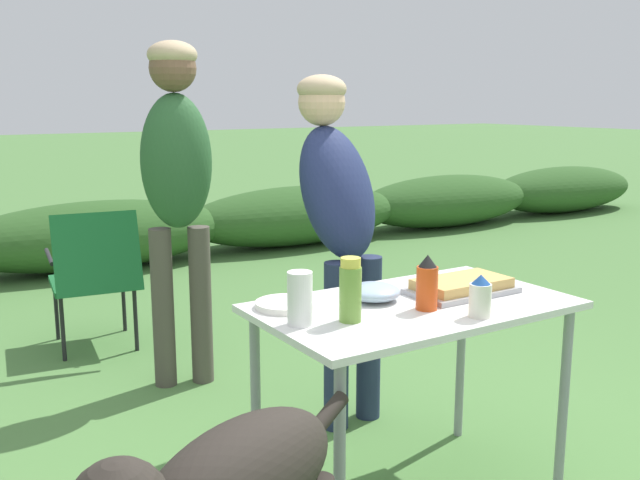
{
  "coord_description": "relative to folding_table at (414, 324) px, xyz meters",
  "views": [
    {
      "loc": [
        -1.55,
        -1.86,
        1.44
      ],
      "look_at": [
        -0.08,
        0.5,
        0.89
      ],
      "focal_mm": 40.0,
      "sensor_mm": 36.0,
      "label": 1
    }
  ],
  "objects": [
    {
      "name": "mayo_bottle",
      "position": [
        0.08,
        -0.24,
        0.14
      ],
      "size": [
        0.07,
        0.07,
        0.14
      ],
      "color": "silver",
      "rests_on": "folding_table"
    },
    {
      "name": "camp_chair_green_behind_table",
      "position": [
        -0.55,
        2.17,
        -0.2
      ],
      "size": [
        0.54,
        0.64,
        0.83
      ],
      "rotation": [
        0.0,
        0.0,
        -0.13
      ],
      "color": "#19602D",
      "rests_on": "ground"
    },
    {
      "name": "folding_table",
      "position": [
        0.0,
        0.0,
        0.0
      ],
      "size": [
        1.1,
        0.64,
        0.74
      ],
      "color": "silver",
      "rests_on": "ground"
    },
    {
      "name": "mixing_bowl",
      "position": [
        -0.1,
        0.1,
        0.11
      ],
      "size": [
        0.19,
        0.19,
        0.06
      ],
      "primitive_type": "ellipsoid",
      "color": "#99B2CC",
      "rests_on": "folding_table"
    },
    {
      "name": "food_tray",
      "position": [
        0.23,
        0.01,
        0.1
      ],
      "size": [
        0.39,
        0.23,
        0.06
      ],
      "color": "#9E9EA3",
      "rests_on": "folding_table"
    },
    {
      "name": "relish_jar",
      "position": [
        -0.31,
        -0.05,
        0.18
      ],
      "size": [
        0.07,
        0.07,
        0.21
      ],
      "color": "olive",
      "rests_on": "folding_table"
    },
    {
      "name": "standing_person_in_dark_puffer",
      "position": [
        0.16,
        0.73,
        0.31
      ],
      "size": [
        0.38,
        0.49,
        1.55
      ],
      "rotation": [
        0.0,
        0.0,
        0.09
      ],
      "color": "#232D4C",
      "rests_on": "ground"
    },
    {
      "name": "hot_sauce_bottle",
      "position": [
        -0.01,
        -0.08,
        0.17
      ],
      "size": [
        0.07,
        0.07,
        0.19
      ],
      "color": "#CC4214",
      "rests_on": "folding_table"
    },
    {
      "name": "standing_person_in_gray_fleece",
      "position": [
        -0.31,
        1.46,
        0.42
      ],
      "size": [
        0.4,
        0.33,
        1.71
      ],
      "rotation": [
        0.0,
        0.0,
        -0.28
      ],
      "color": "#4C473D",
      "rests_on": "ground"
    },
    {
      "name": "plate_stack",
      "position": [
        -0.41,
        0.19,
        0.09
      ],
      "size": [
        0.21,
        0.21,
        0.02
      ],
      "primitive_type": "cylinder",
      "color": "white",
      "rests_on": "folding_table"
    },
    {
      "name": "paper_cup_stack",
      "position": [
        -0.46,
        0.0,
        0.16
      ],
      "size": [
        0.08,
        0.08,
        0.17
      ],
      "primitive_type": "cylinder",
      "color": "white",
      "rests_on": "folding_table"
    },
    {
      "name": "shrub_hedge",
      "position": [
        -0.0,
        4.27,
        -0.37
      ],
      "size": [
        14.4,
        0.9,
        0.58
      ],
      "color": "#2D5623",
      "rests_on": "ground"
    }
  ]
}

